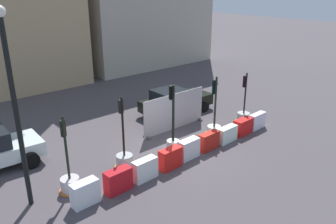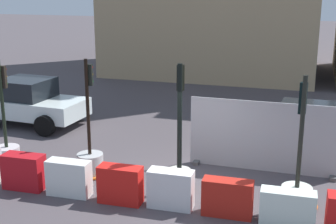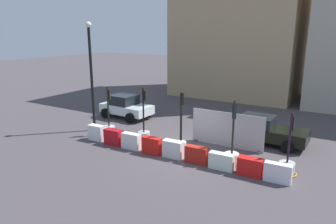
# 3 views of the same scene
# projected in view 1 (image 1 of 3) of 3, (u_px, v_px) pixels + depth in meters

# --- Properties ---
(ground_plane) EXTENTS (120.00, 120.00, 0.00)m
(ground_plane) POSITION_uv_depth(u_px,v_px,m) (176.00, 151.00, 15.97)
(ground_plane) COLOR #4B4448
(traffic_light_0) EXTENTS (0.88, 0.88, 3.01)m
(traffic_light_0) POSITION_uv_depth(u_px,v_px,m) (70.00, 181.00, 12.76)
(traffic_light_0) COLOR beige
(traffic_light_0) RESTS_ON ground_plane
(traffic_light_1) EXTENTS (0.89, 0.89, 3.13)m
(traffic_light_1) POSITION_uv_depth(u_px,v_px,m) (124.00, 158.00, 14.40)
(traffic_light_1) COLOR #ACAEAF
(traffic_light_1) RESTS_ON ground_plane
(traffic_light_2) EXTENTS (0.77, 0.77, 3.17)m
(traffic_light_2) POSITION_uv_depth(u_px,v_px,m) (173.00, 140.00, 15.76)
(traffic_light_2) COLOR beige
(traffic_light_2) RESTS_ON ground_plane
(traffic_light_3) EXTENTS (0.98, 0.98, 3.06)m
(traffic_light_3) POSITION_uv_depth(u_px,v_px,m) (214.00, 127.00, 17.53)
(traffic_light_3) COLOR silver
(traffic_light_3) RESTS_ON ground_plane
(traffic_light_4) EXTENTS (0.90, 0.90, 2.81)m
(traffic_light_4) POSITION_uv_depth(u_px,v_px,m) (243.00, 115.00, 19.14)
(traffic_light_4) COLOR #AFB6AD
(traffic_light_4) RESTS_ON ground_plane
(construction_barrier_0) EXTENTS (0.99, 0.47, 0.90)m
(construction_barrier_0) POSITION_uv_depth(u_px,v_px,m) (85.00, 193.00, 11.99)
(construction_barrier_0) COLOR silver
(construction_barrier_0) RESTS_ON ground_plane
(construction_barrier_1) EXTENTS (1.05, 0.49, 0.89)m
(construction_barrier_1) POSITION_uv_depth(u_px,v_px,m) (118.00, 181.00, 12.76)
(construction_barrier_1) COLOR red
(construction_barrier_1) RESTS_ON ground_plane
(construction_barrier_2) EXTENTS (1.07, 0.44, 0.87)m
(construction_barrier_2) POSITION_uv_depth(u_px,v_px,m) (145.00, 169.00, 13.54)
(construction_barrier_2) COLOR silver
(construction_barrier_2) RESTS_ON ground_plane
(construction_barrier_3) EXTENTS (1.03, 0.46, 0.89)m
(construction_barrier_3) POSITION_uv_depth(u_px,v_px,m) (170.00, 158.00, 14.36)
(construction_barrier_3) COLOR red
(construction_barrier_3) RESTS_ON ground_plane
(construction_barrier_4) EXTENTS (1.04, 0.46, 0.89)m
(construction_barrier_4) POSITION_uv_depth(u_px,v_px,m) (189.00, 149.00, 15.18)
(construction_barrier_4) COLOR silver
(construction_barrier_4) RESTS_ON ground_plane
(construction_barrier_5) EXTENTS (1.12, 0.43, 0.83)m
(construction_barrier_5) POSITION_uv_depth(u_px,v_px,m) (209.00, 141.00, 15.99)
(construction_barrier_5) COLOR #B42016
(construction_barrier_5) RESTS_ON ground_plane
(construction_barrier_6) EXTENTS (1.16, 0.45, 0.77)m
(construction_barrier_6) POSITION_uv_depth(u_px,v_px,m) (227.00, 134.00, 16.77)
(construction_barrier_6) COLOR white
(construction_barrier_6) RESTS_ON ground_plane
(construction_barrier_7) EXTENTS (1.09, 0.52, 0.81)m
(construction_barrier_7) POSITION_uv_depth(u_px,v_px,m) (243.00, 127.00, 17.61)
(construction_barrier_7) COLOR red
(construction_barrier_7) RESTS_ON ground_plane
(construction_barrier_8) EXTENTS (1.13, 0.40, 0.84)m
(construction_barrier_8) POSITION_uv_depth(u_px,v_px,m) (257.00, 121.00, 18.31)
(construction_barrier_8) COLOR white
(construction_barrier_8) RESTS_ON ground_plane
(car_black_sedan) EXTENTS (4.46, 2.29, 1.52)m
(car_black_sedan) POSITION_uv_depth(u_px,v_px,m) (175.00, 101.00, 20.35)
(car_black_sedan) COLOR black
(car_black_sedan) RESTS_ON ground_plane
(street_lamp_post) EXTENTS (0.36, 0.36, 6.73)m
(street_lamp_post) POSITION_uv_depth(u_px,v_px,m) (14.00, 99.00, 10.81)
(street_lamp_post) COLOR black
(street_lamp_post) RESTS_ON ground_plane
(site_fence_panel) EXTENTS (4.07, 0.50, 1.94)m
(site_fence_panel) POSITION_uv_depth(u_px,v_px,m) (175.00, 112.00, 18.09)
(site_fence_panel) COLOR #A0A1A6
(site_fence_panel) RESTS_ON ground_plane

